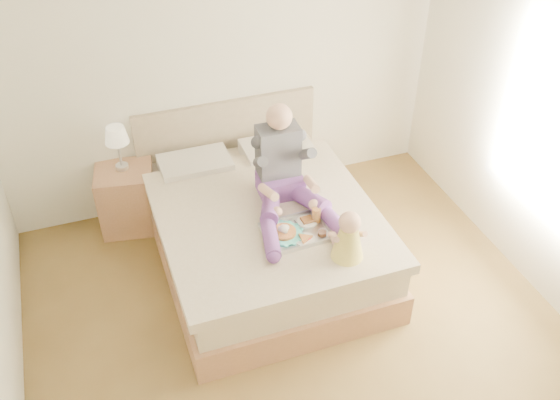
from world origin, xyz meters
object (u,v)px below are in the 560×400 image
object	(u,v)px
adult	(285,177)
nightstand	(128,199)
bed	(261,227)
tray	(296,229)
baby	(348,238)

from	to	relation	value
adult	nightstand	bearing A→B (deg)	145.30
bed	adult	bearing A→B (deg)	-25.35
bed	nightstand	xyz separation A→B (m)	(-1.00, 0.80, -0.02)
nightstand	adult	size ratio (longest dim) A/B	0.60
adult	bed	bearing A→B (deg)	156.67
bed	tray	world-z (taller)	bed
tray	baby	bearing A→B (deg)	-56.92
bed	nightstand	world-z (taller)	bed
nightstand	baby	bearing A→B (deg)	-39.82
adult	tray	xyz separation A→B (m)	(-0.06, -0.39, -0.21)
bed	nightstand	bearing A→B (deg)	141.48
nightstand	tray	bearing A→B (deg)	-38.68
adult	baby	distance (m)	0.79
adult	baby	size ratio (longest dim) A/B	2.53
adult	baby	xyz separation A→B (m)	(0.21, -0.75, -0.08)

